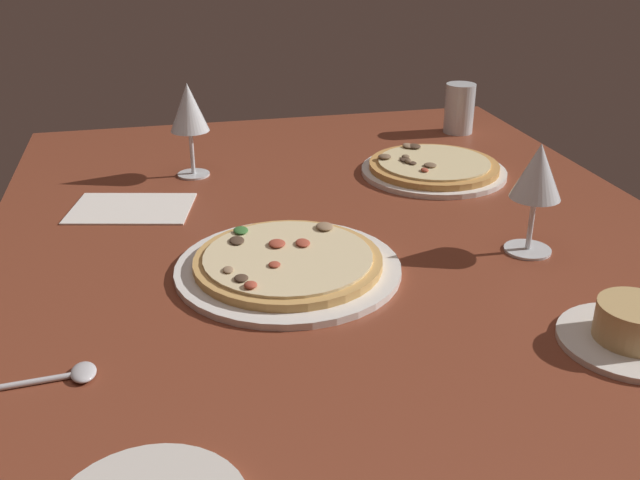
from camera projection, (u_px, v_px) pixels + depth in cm
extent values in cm
cube|color=brown|center=(349.00, 258.00, 109.51)|extent=(150.00, 110.00, 4.00)
cylinder|color=white|center=(288.00, 268.00, 101.01)|extent=(32.00, 32.00, 1.00)
cylinder|color=tan|center=(288.00, 261.00, 100.54)|extent=(26.68, 26.68, 1.20)
cylinder|color=beige|center=(288.00, 256.00, 100.21)|extent=(23.89, 23.89, 0.40)
ellipsoid|color=#387033|center=(241.00, 230.00, 107.17)|extent=(2.87, 2.22, 0.55)
ellipsoid|color=#AD4733|center=(275.00, 264.00, 96.94)|extent=(1.82, 1.64, 0.46)
ellipsoid|color=#937556|center=(228.00, 270.00, 95.55)|extent=(2.01, 1.44, 0.42)
ellipsoid|color=#4C3828|center=(237.00, 240.00, 104.01)|extent=(2.97, 2.16, 0.47)
ellipsoid|color=#937556|center=(325.00, 226.00, 108.30)|extent=(3.08, 2.60, 0.69)
ellipsoid|color=#AD4733|center=(251.00, 285.00, 91.39)|extent=(1.84, 1.73, 0.70)
ellipsoid|color=#4C3828|center=(241.00, 278.00, 93.33)|extent=(2.14, 1.86, 0.48)
ellipsoid|color=#AD4733|center=(303.00, 243.00, 103.15)|extent=(2.80, 2.09, 0.54)
ellipsoid|color=#AD4733|center=(277.00, 243.00, 102.82)|extent=(2.76, 2.44, 0.65)
cylinder|color=white|center=(433.00, 171.00, 138.40)|extent=(27.98, 27.98, 1.00)
cylinder|color=#C68C47|center=(434.00, 166.00, 137.94)|extent=(25.01, 25.01, 1.20)
cylinder|color=beige|center=(434.00, 162.00, 137.60)|extent=(21.52, 21.52, 0.40)
ellipsoid|color=#4C3828|center=(414.00, 146.00, 145.03)|extent=(3.01, 2.64, 0.70)
ellipsoid|color=#4C3828|center=(405.00, 160.00, 137.62)|extent=(2.71, 2.11, 0.41)
ellipsoid|color=brown|center=(385.00, 157.00, 138.81)|extent=(2.62, 2.53, 0.76)
ellipsoid|color=#AD4733|center=(425.00, 170.00, 131.98)|extent=(1.89, 1.41, 0.57)
ellipsoid|color=brown|center=(430.00, 165.00, 134.52)|extent=(2.58, 2.37, 0.55)
ellipsoid|color=brown|center=(406.00, 157.00, 138.97)|extent=(1.69, 1.51, 0.66)
ellipsoid|color=#937556|center=(408.00, 146.00, 145.42)|extent=(3.14, 2.20, 0.64)
ellipsoid|color=brown|center=(408.00, 161.00, 136.35)|extent=(1.74, 1.26, 0.70)
ellipsoid|color=#4C3828|center=(412.00, 163.00, 135.84)|extent=(1.91, 1.53, 0.42)
cylinder|color=silver|center=(630.00, 341.00, 84.18)|extent=(16.92, 16.92, 0.80)
cylinder|color=tan|center=(634.00, 322.00, 83.07)|extent=(8.91, 8.91, 4.48)
cylinder|color=silver|center=(527.00, 250.00, 107.20)|extent=(7.01, 7.01, 0.40)
cylinder|color=silver|center=(531.00, 223.00, 105.39)|extent=(0.80, 0.80, 8.20)
cone|color=silver|center=(538.00, 171.00, 101.95)|extent=(7.38, 7.38, 8.17)
cone|color=maroon|center=(536.00, 186.00, 102.91)|extent=(2.95, 2.95, 3.63)
cylinder|color=silver|center=(194.00, 174.00, 137.76)|extent=(6.17, 6.17, 0.40)
cylinder|color=silver|center=(192.00, 152.00, 135.90)|extent=(0.80, 0.80, 8.47)
cone|color=silver|center=(188.00, 107.00, 132.23)|extent=(7.28, 7.28, 8.99)
cone|color=#5B0F19|center=(189.00, 119.00, 133.16)|extent=(3.31, 3.31, 4.54)
cylinder|color=silver|center=(459.00, 108.00, 162.24)|extent=(6.71, 6.71, 11.14)
cylinder|color=silver|center=(459.00, 114.00, 162.76)|extent=(6.18, 6.18, 8.70)
cube|color=white|center=(131.00, 208.00, 122.18)|extent=(18.06, 22.82, 0.30)
ellipsoid|color=silver|center=(83.00, 372.00, 78.29)|extent=(4.20, 3.10, 1.00)
cylinder|color=silver|center=(42.00, 380.00, 77.19)|extent=(1.36, 8.60, 0.70)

